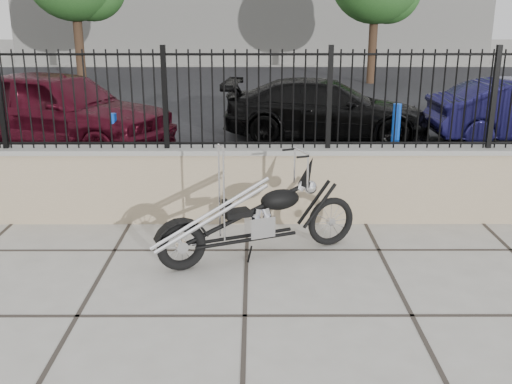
% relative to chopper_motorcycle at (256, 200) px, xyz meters
% --- Properties ---
extents(ground_plane, '(90.00, 90.00, 0.00)m').
position_rel_chopper_motorcycle_xyz_m(ground_plane, '(-0.10, -1.30, -0.66)').
color(ground_plane, '#99968E').
rests_on(ground_plane, ground).
extents(parking_lot, '(30.00, 30.00, 0.00)m').
position_rel_chopper_motorcycle_xyz_m(parking_lot, '(-0.10, 11.20, -0.66)').
color(parking_lot, black).
rests_on(parking_lot, ground).
extents(retaining_wall, '(14.00, 0.36, 0.96)m').
position_rel_chopper_motorcycle_xyz_m(retaining_wall, '(-0.10, 1.20, -0.18)').
color(retaining_wall, gray).
rests_on(retaining_wall, ground_plane).
extents(iron_fence, '(14.00, 0.08, 1.20)m').
position_rel_chopper_motorcycle_xyz_m(iron_fence, '(-0.10, 1.20, 0.90)').
color(iron_fence, black).
rests_on(iron_fence, retaining_wall).
extents(chopper_motorcycle, '(2.19, 1.20, 1.32)m').
position_rel_chopper_motorcycle_xyz_m(chopper_motorcycle, '(0.00, 0.00, 0.00)').
color(chopper_motorcycle, black).
rests_on(chopper_motorcycle, ground_plane).
extents(car_red, '(4.86, 3.35, 1.54)m').
position_rel_chopper_motorcycle_xyz_m(car_red, '(-3.74, 5.18, 0.11)').
color(car_red, '#3E0815').
rests_on(car_red, parking_lot).
extents(car_black, '(4.37, 2.20, 1.22)m').
position_rel_chopper_motorcycle_xyz_m(car_black, '(1.46, 6.17, -0.05)').
color(car_black, black).
rests_on(car_black, parking_lot).
extents(bollard_a, '(0.15, 0.15, 0.93)m').
position_rel_chopper_motorcycle_xyz_m(bollard_a, '(-2.39, 3.87, -0.20)').
color(bollard_a, '#0B28B2').
rests_on(bollard_a, ground_plane).
extents(bollard_b, '(0.16, 0.16, 1.13)m').
position_rel_chopper_motorcycle_xyz_m(bollard_b, '(2.31, 3.60, -0.10)').
color(bollard_b, '#0D24C3').
rests_on(bollard_b, ground_plane).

